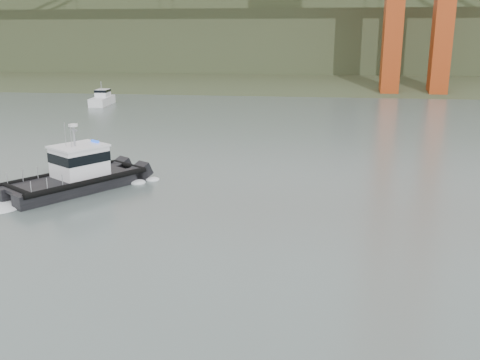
% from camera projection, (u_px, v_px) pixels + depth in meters
% --- Properties ---
extents(ground, '(400.00, 400.00, 0.00)m').
position_uv_depth(ground, '(182.00, 284.00, 22.88)').
color(ground, '#4C5B57').
rests_on(ground, ground).
extents(headlands, '(500.00, 105.36, 27.12)m').
position_uv_depth(headlands, '(295.00, 47.00, 140.91)').
color(headlands, '#323D23').
rests_on(headlands, ground).
extents(patrol_boat, '(8.32, 9.95, 4.68)m').
position_uv_depth(patrol_boat, '(77.00, 173.00, 36.45)').
color(patrol_boat, black).
rests_on(patrol_boat, ground).
extents(motorboat, '(2.66, 6.66, 3.58)m').
position_uv_depth(motorboat, '(102.00, 99.00, 80.15)').
color(motorboat, white).
rests_on(motorboat, ground).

